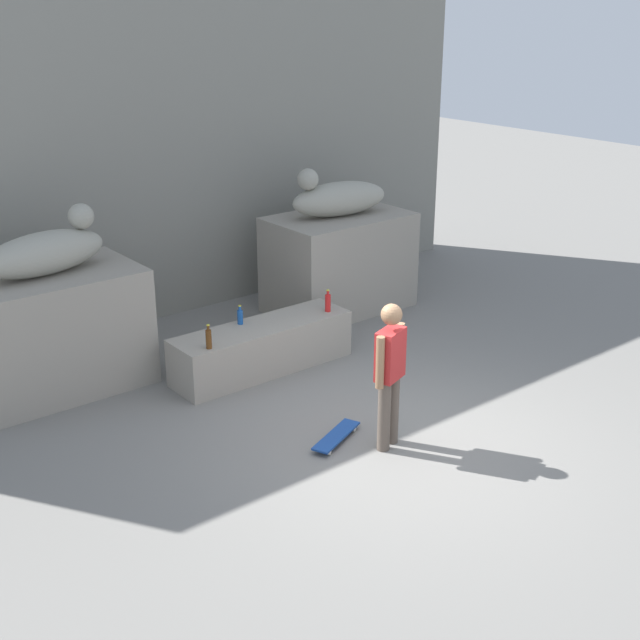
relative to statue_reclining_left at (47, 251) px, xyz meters
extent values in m
plane|color=slate|center=(2.28, -3.75, -1.79)|extent=(40.00, 40.00, 0.00)
cube|color=gray|center=(2.28, 1.70, 0.86)|extent=(11.84, 0.60, 5.30)
cube|color=gray|center=(-0.04, -0.01, -1.04)|extent=(2.16, 1.36, 1.51)
cube|color=gray|center=(4.60, -0.01, -1.04)|extent=(2.16, 1.36, 1.51)
ellipsoid|color=#9D9A8C|center=(-0.04, -0.01, -0.02)|extent=(1.67, 0.80, 0.52)
sphere|color=#9D9A8C|center=(0.51, 0.08, 0.33)|extent=(0.32, 0.32, 0.32)
ellipsoid|color=#9D9A8C|center=(4.60, -0.01, -0.02)|extent=(1.67, 0.80, 0.52)
sphere|color=#9D9A8C|center=(4.06, 0.08, 0.33)|extent=(0.32, 0.32, 0.32)
cube|color=gray|center=(2.28, -1.20, -1.47)|extent=(2.51, 0.69, 0.64)
cylinder|color=brown|center=(2.10, -3.76, -1.38)|extent=(0.14, 0.14, 0.82)
cylinder|color=brown|center=(2.29, -3.69, -1.38)|extent=(0.14, 0.14, 0.82)
cube|color=#B22626|center=(2.19, -3.73, -0.69)|extent=(0.41, 0.31, 0.56)
sphere|color=#8C6647|center=(2.19, -3.73, -0.24)|extent=(0.23, 0.23, 0.23)
cylinder|color=#8C6647|center=(1.98, -3.80, -0.70)|extent=(0.09, 0.09, 0.58)
cylinder|color=#8C6647|center=(2.40, -3.65, -0.70)|extent=(0.09, 0.09, 0.58)
cube|color=navy|center=(1.81, -3.30, -1.73)|extent=(0.82, 0.49, 0.02)
cylinder|color=white|center=(2.06, -3.12, -1.77)|extent=(0.06, 0.05, 0.06)
cylinder|color=white|center=(2.12, -3.25, -1.77)|extent=(0.06, 0.05, 0.06)
cylinder|color=white|center=(1.51, -3.35, -1.77)|extent=(0.06, 0.05, 0.06)
cylinder|color=white|center=(1.56, -3.48, -1.77)|extent=(0.06, 0.05, 0.06)
cylinder|color=#593314|center=(1.33, -1.44, -1.03)|extent=(0.07, 0.07, 0.24)
cylinder|color=#593314|center=(1.33, -1.44, -0.88)|extent=(0.03, 0.03, 0.06)
cylinder|color=yellow|center=(1.33, -1.44, -0.85)|extent=(0.04, 0.04, 0.01)
cylinder|color=#194C99|center=(2.09, -0.99, -1.06)|extent=(0.08, 0.08, 0.19)
cylinder|color=#194C99|center=(2.09, -0.99, -0.94)|extent=(0.03, 0.03, 0.06)
cylinder|color=yellow|center=(2.09, -0.99, -0.90)|extent=(0.04, 0.04, 0.01)
cylinder|color=red|center=(3.28, -1.34, -1.03)|extent=(0.08, 0.08, 0.24)
cylinder|color=red|center=(3.28, -1.34, -0.89)|extent=(0.04, 0.04, 0.06)
cylinder|color=yellow|center=(3.28, -1.34, -0.85)|extent=(0.04, 0.04, 0.01)
camera|label=1|loc=(-3.53, -9.67, 2.88)|focal=47.31mm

